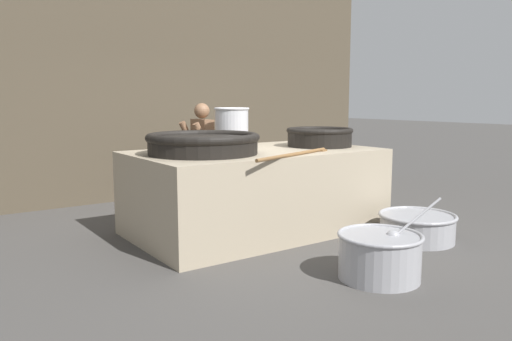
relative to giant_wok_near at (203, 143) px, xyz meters
The scene contains 10 objects.
ground_plane 1.39m from the giant_wok_near, ahead, with size 60.00×60.00×0.00m, color #474442.
back_wall 3.14m from the giant_wok_near, 75.48° to the left, with size 8.96×0.24×3.88m, color #4C4233.
hearth_platform 1.00m from the giant_wok_near, ahead, with size 3.05×1.77×1.03m.
giant_wok_near is the anchor object (origin of this frame).
giant_wok_far 1.77m from the giant_wok_near, ahead, with size 0.90×0.90×0.25m.
stock_pot 1.04m from the giant_wok_near, 38.76° to the left, with size 0.48×0.48×0.52m.
stirring_paddle 1.09m from the giant_wok_near, 43.58° to the right, with size 1.40×0.57×0.04m.
cook 1.54m from the giant_wok_near, 61.63° to the left, with size 0.39×0.59×1.61m.
prep_bowl_vegetables 2.38m from the giant_wok_near, 71.52° to the right, with size 0.99×0.79×0.74m.
prep_bowl_meat 2.70m from the giant_wok_near, 35.80° to the right, with size 0.90×0.90×0.33m.
Camera 1 is at (-3.58, -5.09, 1.65)m, focal length 35.00 mm.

